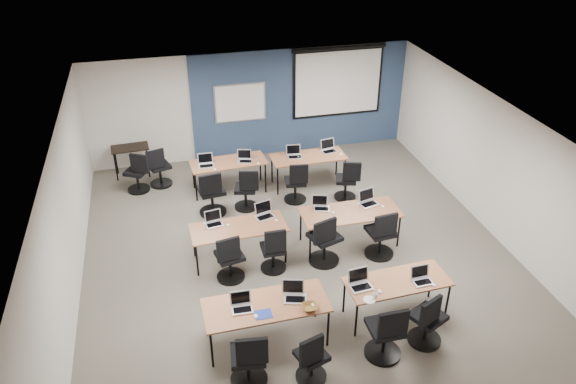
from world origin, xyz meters
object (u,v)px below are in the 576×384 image
object	(u,v)px
laptop_3	(422,278)
task_chair_0	(249,363)
laptop_8	(206,163)
training_table_back_right	(308,158)
task_chair_2	(386,335)
task_chair_3	(427,323)
training_table_front_left	(266,307)
laptop_4	(214,221)
laptop_1	(294,294)
task_chair_1	(311,361)
task_chair_8	(212,196)
training_table_mid_right	(350,214)
laptop_6	(321,205)
spare_chair_a	(159,170)
task_chair_7	(381,237)
laptop_0	(241,305)
task_chair_4	(230,261)
task_chair_10	(296,185)
laptop_7	(368,200)
task_chair_5	(274,253)
task_chair_11	(347,183)
task_chair_9	(246,192)
training_table_mid_left	(238,229)
spare_chair_b	(138,175)
task_chair_6	(324,244)
projector_screen	(338,78)
training_table_back_left	(228,164)
laptop_5	(264,213)
laptop_10	(294,154)
laptop_9	(245,158)
utility_table	(130,151)
whiteboard	(240,103)
laptop_11	(329,148)

from	to	relation	value
laptop_3	task_chair_0	bearing A→B (deg)	-167.73
laptop_8	training_table_back_right	bearing A→B (deg)	-1.46
task_chair_2	task_chair_3	world-z (taller)	task_chair_2
task_chair_0	training_table_front_left	bearing A→B (deg)	69.15
laptop_4	laptop_1	bearing A→B (deg)	-78.69
task_chair_1	task_chair_8	bearing A→B (deg)	81.26
training_table_mid_right	laptop_6	world-z (taller)	laptop_6
laptop_3	spare_chair_a	world-z (taller)	spare_chair_a
laptop_6	task_chair_7	size ratio (longest dim) A/B	0.30
task_chair_1	laptop_0	bearing A→B (deg)	112.78
laptop_8	laptop_4	bearing A→B (deg)	-91.78
laptop_3	task_chair_4	distance (m)	3.32
laptop_1	task_chair_10	size ratio (longest dim) A/B	0.35
laptop_1	laptop_7	distance (m)	3.16
training_table_mid_right	task_chair_5	distance (m)	1.72
training_table_front_left	spare_chair_a	xyz separation A→B (m)	(-1.36, 5.45, -0.28)
task_chair_5	task_chair_11	xyz separation A→B (m)	(2.15, 2.13, 0.01)
laptop_7	task_chair_9	size ratio (longest dim) A/B	0.36
training_table_mid_left	laptop_4	size ratio (longest dim) A/B	5.62
laptop_4	spare_chair_a	distance (m)	3.19
laptop_1	task_chair_8	world-z (taller)	task_chair_8
laptop_3	laptop_7	world-z (taller)	laptop_7
task_chair_0	laptop_3	bearing A→B (deg)	20.97
laptop_3	spare_chair_b	xyz separation A→B (m)	(-4.37, 5.36, -0.38)
laptop_6	task_chair_6	xyz separation A→B (m)	(-0.15, -0.76, -0.35)
laptop_4	spare_chair_a	xyz separation A→B (m)	(-0.89, 3.04, -0.38)
task_chair_11	laptop_0	bearing A→B (deg)	-111.10
projector_screen	training_table_back_left	size ratio (longest dim) A/B	1.42
laptop_5	laptop_8	bearing A→B (deg)	92.72
laptop_1	spare_chair_b	xyz separation A→B (m)	(-2.30, 5.26, -0.39)
task_chair_3	laptop_10	xyz separation A→B (m)	(-0.69, 5.42, 0.38)
task_chair_5	laptop_9	xyz separation A→B (m)	(0.05, 3.12, 0.40)
laptop_8	training_table_back_left	bearing A→B (deg)	7.31
task_chair_8	utility_table	world-z (taller)	task_chair_8
task_chair_11	whiteboard	bearing A→B (deg)	142.30
training_table_back_right	laptop_10	size ratio (longest dim) A/B	5.12
laptop_4	laptop_10	distance (m)	3.19
training_table_mid_left	projector_screen	bearing A→B (deg)	50.32
training_table_back_left	task_chair_8	bearing A→B (deg)	-122.50
training_table_back_right	laptop_10	bearing A→B (deg)	164.98
task_chair_6	laptop_10	xyz separation A→B (m)	(0.22, 3.06, 0.35)
laptop_10	spare_chair_b	bearing A→B (deg)	178.02
training_table_front_left	utility_table	xyz separation A→B (m)	(-1.97, 6.14, -0.04)
task_chair_6	task_chair_10	distance (m)	2.30
laptop_11	spare_chair_b	size ratio (longest dim) A/B	0.35
whiteboard	task_chair_3	size ratio (longest dim) A/B	1.28
whiteboard	task_chair_9	distance (m)	2.80
training_table_mid_left	spare_chair_b	bearing A→B (deg)	117.65
laptop_3	spare_chair_b	distance (m)	6.92
laptop_3	laptop_9	size ratio (longest dim) A/B	0.97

